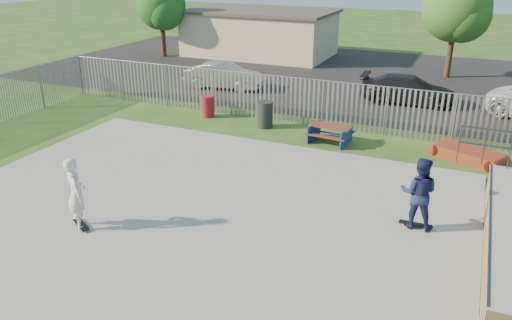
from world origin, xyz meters
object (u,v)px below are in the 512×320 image
at_px(trash_bin_red, 208,106).
at_px(skater_white, 76,193).
at_px(funbox, 468,155).
at_px(tree_left, 161,5).
at_px(tree_mid, 456,8).
at_px(car_dark, 409,89).
at_px(skater_navy, 419,193).
at_px(picnic_table, 330,134).
at_px(trash_bin_grey, 265,114).
at_px(car_silver, 224,76).

height_order(trash_bin_red, skater_white, skater_white).
height_order(funbox, tree_left, tree_left).
distance_m(trash_bin_red, tree_left, 15.45).
distance_m(tree_mid, skater_white, 24.23).
height_order(car_dark, skater_navy, skater_navy).
bearing_deg(funbox, picnic_table, -153.00).
xyz_separation_m(trash_bin_grey, skater_navy, (7.01, -6.35, 0.57)).
bearing_deg(trash_bin_red, car_dark, 36.83).
xyz_separation_m(picnic_table, trash_bin_grey, (-3.04, 0.68, 0.21)).
bearing_deg(tree_mid, trash_bin_red, -126.10).
relative_size(funbox, car_dark, 0.51).
xyz_separation_m(tree_left, tree_mid, (19.18, 1.24, 0.43)).
relative_size(trash_bin_red, tree_mid, 0.16).
xyz_separation_m(funbox, skater_white, (-9.11, -9.46, 0.91)).
distance_m(car_silver, tree_left, 10.91).
bearing_deg(picnic_table, tree_mid, 82.41).
bearing_deg(trash_bin_grey, car_silver, 131.91).
distance_m(trash_bin_grey, car_silver, 6.95).
bearing_deg(picnic_table, funbox, 7.99).
relative_size(car_dark, tree_mid, 0.78).
xyz_separation_m(picnic_table, tree_mid, (3.25, 13.65, 3.64)).
bearing_deg(funbox, tree_left, 174.58).
xyz_separation_m(funbox, trash_bin_red, (-11.00, 0.80, 0.27)).
height_order(car_dark, tree_left, tree_left).
height_order(tree_left, skater_white, tree_left).
xyz_separation_m(trash_bin_red, skater_white, (1.90, -10.26, 0.64)).
distance_m(tree_left, skater_navy, 26.99).
xyz_separation_m(funbox, tree_mid, (-1.77, 13.46, 3.78)).
relative_size(tree_left, skater_navy, 2.72).
height_order(trash_bin_red, tree_mid, tree_mid).
height_order(trash_bin_grey, car_silver, car_silver).
bearing_deg(skater_white, car_dark, -70.90).
relative_size(trash_bin_grey, car_silver, 0.26).
height_order(picnic_table, tree_left, tree_left).
bearing_deg(car_silver, funbox, -122.13).
distance_m(trash_bin_red, trash_bin_grey, 2.96).
height_order(trash_bin_red, tree_left, tree_left).
xyz_separation_m(car_silver, tree_mid, (10.93, 7.79, 3.28)).
bearing_deg(funbox, car_dark, 139.21).
relative_size(trash_bin_grey, skater_white, 0.57).
bearing_deg(car_silver, skater_white, -174.73).
bearing_deg(skater_white, picnic_table, -74.23).
distance_m(picnic_table, tree_mid, 14.49).
xyz_separation_m(picnic_table, skater_navy, (3.97, -5.67, 0.77)).
height_order(car_silver, skater_white, skater_white).
relative_size(picnic_table, car_dark, 0.38).
xyz_separation_m(tree_mid, skater_white, (-7.33, -22.92, -2.87)).
relative_size(funbox, tree_left, 0.45).
bearing_deg(picnic_table, skater_white, -107.98).
xyz_separation_m(picnic_table, funbox, (5.02, 0.19, -0.14)).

